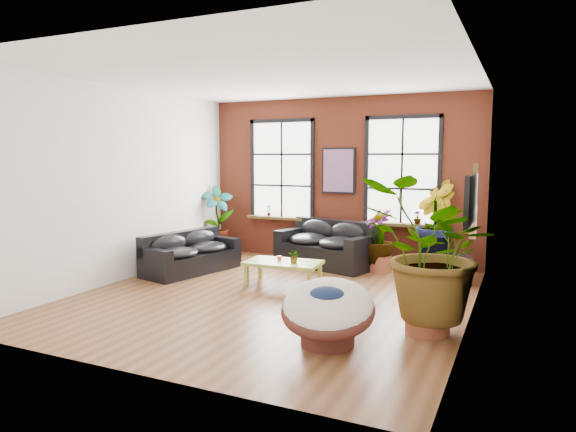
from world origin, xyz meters
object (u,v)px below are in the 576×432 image
coffee_table (283,264)px  papasan_chair (328,310)px  sofa_back (327,246)px  sofa_left (190,254)px

coffee_table → papasan_chair: 2.96m
sofa_back → coffee_table: (-0.15, -1.83, -0.05)m
sofa_back → coffee_table: size_ratio=1.63×
coffee_table → papasan_chair: (1.72, -2.40, 0.06)m
coffee_table → sofa_left: bearing=171.6°
sofa_back → coffee_table: 1.84m
papasan_chair → coffee_table: bearing=113.6°
coffee_table → sofa_back: bearing=81.6°
sofa_left → coffee_table: sofa_left is taller
sofa_left → papasan_chair: 4.61m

